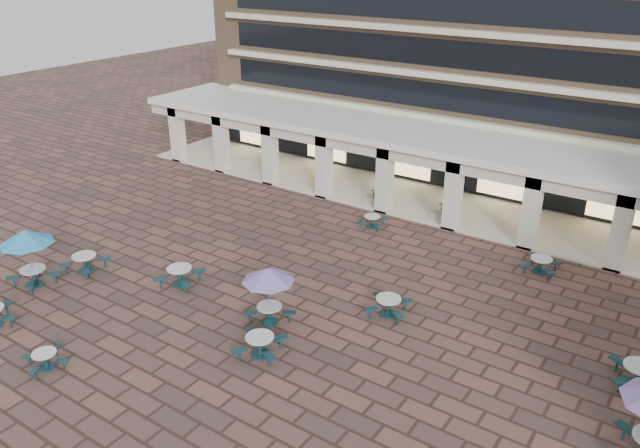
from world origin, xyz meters
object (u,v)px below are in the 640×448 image
(picnic_table_0, at_px, (45,359))
(picnic_table_1, at_px, (260,344))
(planter_left, at_px, (376,199))
(planter_right, at_px, (445,213))

(picnic_table_0, xyz_separation_m, picnic_table_1, (6.03, 5.09, 0.10))
(picnic_table_1, distance_m, planter_left, 16.00)
(planter_left, relative_size, planter_right, 1.00)
(picnic_table_0, bearing_deg, picnic_table_1, 60.14)
(picnic_table_1, relative_size, planter_right, 1.46)
(planter_left, bearing_deg, planter_right, 0.00)
(planter_right, bearing_deg, picnic_table_0, -107.95)
(picnic_table_1, relative_size, planter_left, 1.46)
(planter_left, height_order, planter_right, planter_right)
(picnic_table_0, relative_size, planter_right, 1.19)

